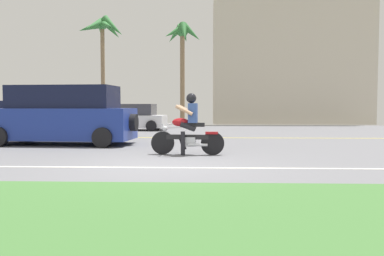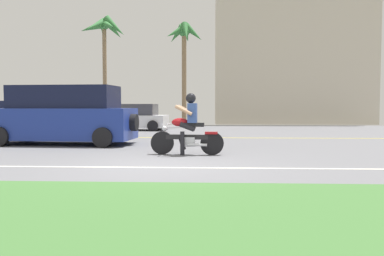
% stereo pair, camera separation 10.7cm
% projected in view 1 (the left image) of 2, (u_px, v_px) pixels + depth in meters
% --- Properties ---
extents(ground, '(56.00, 30.00, 0.04)m').
position_uv_depth(ground, '(172.00, 151.00, 11.79)').
color(ground, slate).
extents(grass_median, '(56.00, 3.80, 0.06)m').
position_uv_depth(grass_median, '(118.00, 216.00, 4.70)').
color(grass_median, '#3D6B33').
rests_on(grass_median, ground).
extents(lane_line_near, '(50.40, 0.12, 0.01)m').
position_uv_depth(lane_line_near, '(158.00, 167.00, 8.51)').
color(lane_line_near, silver).
rests_on(lane_line_near, ground).
extents(lane_line_far, '(50.40, 0.12, 0.01)m').
position_uv_depth(lane_line_far, '(182.00, 138.00, 16.39)').
color(lane_line_far, yellow).
rests_on(lane_line_far, ground).
extents(motorcyclist, '(1.98, 0.65, 1.66)m').
position_uv_depth(motorcyclist, '(188.00, 129.00, 10.71)').
color(motorcyclist, black).
rests_on(motorcyclist, ground).
extents(suv_nearby, '(5.08, 2.34, 2.00)m').
position_uv_depth(suv_nearby, '(63.00, 116.00, 13.59)').
color(suv_nearby, navy).
rests_on(suv_nearby, ground).
extents(parked_car_0, '(4.57, 2.09, 1.57)m').
position_uv_depth(parked_car_0, '(13.00, 117.00, 20.97)').
color(parked_car_0, navy).
rests_on(parked_car_0, ground).
extents(parked_car_1, '(3.97, 2.15, 1.41)m').
position_uv_depth(parked_car_1, '(131.00, 118.00, 21.46)').
color(parked_car_1, silver).
rests_on(parked_car_1, ground).
extents(palm_tree_0, '(2.91, 2.87, 6.62)m').
position_uv_depth(palm_tree_0, '(103.00, 32.00, 23.46)').
color(palm_tree_0, '#846B4C').
rests_on(palm_tree_0, ground).
extents(palm_tree_1, '(2.42, 2.48, 6.32)m').
position_uv_depth(palm_tree_1, '(182.00, 42.00, 24.06)').
color(palm_tree_1, '#846B4C').
rests_on(palm_tree_1, ground).
extents(building_far, '(11.16, 4.00, 9.00)m').
position_uv_depth(building_far, '(289.00, 62.00, 29.22)').
color(building_far, beige).
rests_on(building_far, ground).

